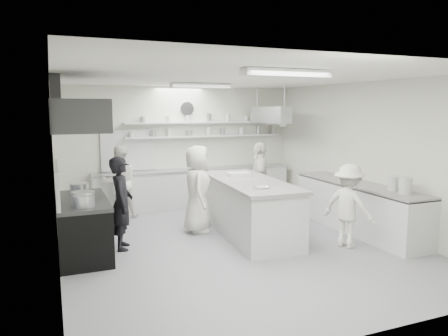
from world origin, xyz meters
name	(u,v)px	position (x,y,z in m)	size (l,w,h in m)	color
floor	(234,244)	(0.00, 0.00, -0.01)	(6.00, 7.00, 0.02)	#9391A0
ceiling	(234,77)	(0.00, 0.00, 3.01)	(6.00, 7.00, 0.02)	white
wall_back	(179,146)	(0.00, 3.50, 1.50)	(6.00, 0.04, 3.00)	silver
wall_front	(367,202)	(0.00, -3.50, 1.50)	(6.00, 0.04, 3.00)	silver
wall_left	(54,172)	(-3.00, 0.00, 1.50)	(0.04, 7.00, 3.00)	silver
wall_right	(368,155)	(3.00, 0.00, 1.50)	(0.04, 7.00, 3.00)	silver
stove	(83,229)	(-2.60, 0.40, 0.45)	(0.80, 1.80, 0.90)	black
exhaust_hood	(78,115)	(-2.60, 0.40, 2.35)	(0.85, 2.00, 0.50)	#313134
back_counter	(195,188)	(0.30, 3.20, 0.46)	(5.00, 0.60, 0.92)	silver
shelf_lower	(207,136)	(0.70, 3.37, 1.75)	(4.20, 0.26, 0.04)	silver
shelf_upper	(207,122)	(0.70, 3.37, 2.10)	(4.20, 0.26, 0.04)	silver
pass_through_window	(128,150)	(-1.30, 3.48, 1.45)	(1.30, 0.04, 1.00)	black
wall_clock	(187,109)	(0.20, 3.46, 2.45)	(0.32, 0.32, 0.05)	white
right_counter	(358,208)	(2.65, -0.20, 0.47)	(0.74, 3.30, 0.94)	silver
pot_rack	(270,115)	(2.00, 2.40, 2.30)	(0.30, 1.60, 0.40)	#ACAFB4
light_fixture_front	(287,73)	(0.00, -1.80, 2.94)	(1.30, 0.25, 0.10)	silver
light_fixture_rear	(201,86)	(0.00, 1.80, 2.94)	(1.30, 0.25, 0.10)	silver
prep_island	(249,209)	(0.49, 0.38, 0.52)	(1.05, 2.82, 1.04)	silver
stove_pot	(83,199)	(-2.60, 0.01, 1.03)	(0.36, 0.36, 0.25)	#ACAFB4
cook_stove	(121,203)	(-1.94, 0.46, 0.82)	(0.60, 0.39, 1.64)	black
cook_back	(120,182)	(-1.64, 2.69, 0.82)	(0.79, 0.62, 1.63)	silver
cook_island_left	(197,189)	(-0.37, 0.96, 0.87)	(0.85, 0.55, 1.74)	silver
cook_island_right	(260,180)	(1.31, 1.54, 0.86)	(1.00, 0.42, 1.71)	silver
cook_right	(349,206)	(1.82, -0.95, 0.75)	(0.96, 0.55, 1.49)	silver
bowl_island_a	(261,189)	(0.33, -0.44, 1.07)	(0.28, 0.28, 0.07)	#ACAFB4
bowl_island_b	(238,182)	(0.26, 0.41, 1.07)	(0.19, 0.19, 0.06)	silver
bowl_right	(354,182)	(2.67, 0.00, 0.97)	(0.23, 0.23, 0.06)	silver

